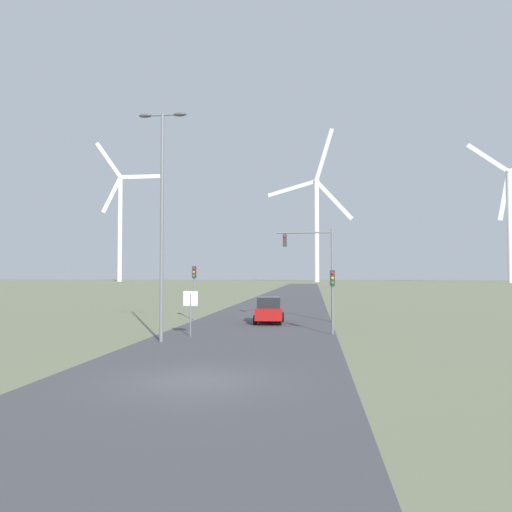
% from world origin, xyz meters
% --- Properties ---
extents(ground_plane, '(600.00, 600.00, 0.00)m').
position_xyz_m(ground_plane, '(0.00, 0.00, 0.00)').
color(ground_plane, '#757A5B').
extents(road_surface, '(10.00, 240.00, 0.01)m').
position_xyz_m(road_surface, '(0.00, 48.00, 0.00)').
color(road_surface, '#47474C').
rests_on(road_surface, ground).
extents(streetlamp, '(2.51, 0.32, 11.63)m').
position_xyz_m(streetlamp, '(-3.88, 8.75, 7.07)').
color(streetlamp, slate).
rests_on(streetlamp, ground).
extents(stop_sign_near, '(0.81, 0.07, 2.48)m').
position_xyz_m(stop_sign_near, '(-2.94, 11.03, 1.73)').
color(stop_sign_near, slate).
rests_on(stop_sign_near, ground).
extents(traffic_light_post_near_left, '(0.28, 0.34, 4.00)m').
position_xyz_m(traffic_light_post_near_left, '(-5.09, 20.61, 2.93)').
color(traffic_light_post_near_left, slate).
rests_on(traffic_light_post_near_left, ground).
extents(traffic_light_post_near_right, '(0.28, 0.33, 3.63)m').
position_xyz_m(traffic_light_post_near_right, '(4.80, 12.83, 2.67)').
color(traffic_light_post_near_right, slate).
rests_on(traffic_light_post_near_right, ground).
extents(traffic_light_mast_overhead, '(4.05, 0.35, 6.66)m').
position_xyz_m(traffic_light_mast_overhead, '(3.75, 20.41, 4.66)').
color(traffic_light_mast_overhead, slate).
rests_on(traffic_light_mast_overhead, ground).
extents(car_approaching, '(2.03, 4.20, 1.83)m').
position_xyz_m(car_approaching, '(0.66, 18.91, 0.91)').
color(car_approaching, maroon).
rests_on(car_approaching, ground).
extents(wind_turbine_far_left, '(27.76, 14.98, 66.73)m').
position_xyz_m(wind_turbine_far_left, '(-89.32, 215.19, 30.77)').
color(wind_turbine_far_left, white).
rests_on(wind_turbine_far_left, ground).
extents(wind_turbine_left, '(38.84, 13.09, 68.88)m').
position_xyz_m(wind_turbine_left, '(5.03, 209.64, 28.93)').
color(wind_turbine_left, white).
rests_on(wind_turbine_left, ground).
extents(wind_turbine_center, '(33.23, 12.04, 58.85)m').
position_xyz_m(wind_turbine_center, '(82.99, 196.78, 28.12)').
color(wind_turbine_center, white).
rests_on(wind_turbine_center, ground).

